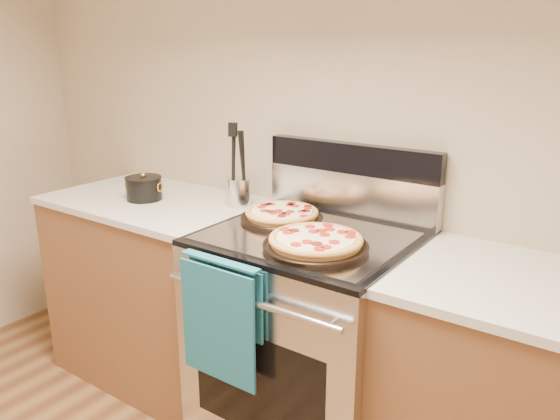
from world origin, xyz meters
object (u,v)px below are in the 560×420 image
Objects in this scene: pepperoni_pizza_front at (316,242)px; saucepan at (144,189)px; utensil_crock at (239,192)px; pepperoni_pizza_back at (282,215)px; range_body at (308,346)px.

saucepan is (-1.01, 0.13, 0.01)m from pepperoni_pizza_front.
pepperoni_pizza_front is at bearing -26.93° from utensil_crock.
utensil_crock is at bearing 162.20° from pepperoni_pizza_back.
pepperoni_pizza_front is 1.02m from saucepan.
pepperoni_pizza_back is (-0.18, 0.07, 0.50)m from range_body.
pepperoni_pizza_front is 0.65m from utensil_crock.
saucepan is (-0.73, -0.07, 0.01)m from pepperoni_pizza_back.
range_body is at bearing -21.25° from pepperoni_pizza_back.
saucepan reaches higher than pepperoni_pizza_front.
pepperoni_pizza_back is 0.32m from utensil_crock.
utensil_crock reaches higher than saucepan.
pepperoni_pizza_front is 2.23× the size of saucepan.
utensil_crock is at bearing 21.63° from saucepan.
range_body is at bearing -19.11° from utensil_crock.
utensil_crock is (-0.30, 0.10, 0.03)m from pepperoni_pizza_back.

